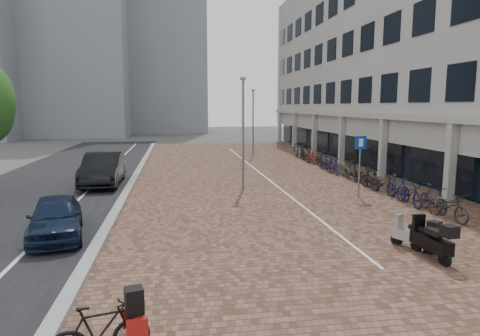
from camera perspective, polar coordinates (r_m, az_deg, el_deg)
name	(u,v)px	position (r m, az deg, el deg)	size (l,w,h in m)	color
ground	(269,238)	(13.25, 3.99, -9.35)	(140.00, 140.00, 0.00)	#474442
plaza_brick	(258,174)	(25.10, 2.44, -0.84)	(14.50, 42.00, 0.04)	brown
street_asphalt	(64,179)	(25.40, -22.71, -1.39)	(8.00, 50.00, 0.03)	black
curb	(136,176)	(24.73, -13.92, -1.08)	(0.35, 42.00, 0.14)	gray
lane_line	(101,178)	(24.99, -18.26, -1.27)	(0.12, 44.00, 0.00)	white
parking_line	(261,174)	(25.13, 2.89, -0.77)	(0.10, 30.00, 0.00)	white
office_building	(402,42)	(32.70, 21.03, 15.60)	(8.40, 40.00, 15.00)	#AAAAA5
bg_towers	(86,31)	(63.10, -20.03, 16.96)	(33.00, 23.00, 32.00)	gray
car_navy	(56,217)	(14.23, -23.63, -6.11)	(1.52, 3.77, 1.28)	black
car_dark	(103,169)	(22.77, -17.96, -0.10)	(1.76, 5.05, 1.66)	black
hero_bike	(100,331)	(7.50, -18.40, -20.18)	(1.65, 0.84, 1.12)	black
scooter_front	(414,233)	(12.94, 22.43, -8.17)	(0.44, 1.40, 0.96)	#AEADB3
scooter_mid	(431,239)	(12.38, 24.40, -8.70)	(0.50, 1.60, 1.10)	black
parking_sign	(360,156)	(19.14, 15.90, 1.59)	(0.57, 0.16, 2.74)	slate
lamp_near	(243,135)	(20.01, 0.41, 4.41)	(0.12, 0.12, 5.29)	gray
lamp_far	(253,124)	(33.48, 1.76, 5.97)	(0.12, 0.12, 5.24)	slate
bike_row	(341,167)	(25.07, 13.54, 0.11)	(1.21, 21.46, 1.05)	black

